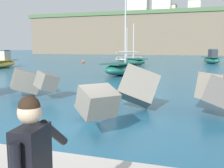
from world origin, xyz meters
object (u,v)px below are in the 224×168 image
boat_near_left (123,68)px  boat_far_left (135,61)px  boat_near_right (212,59)px  station_building_east (170,11)px  mooring_buoy_inner (83,62)px  boat_mid_right (129,59)px  station_building_central (138,7)px  station_building_annex (194,9)px  station_building_west (162,5)px  boat_mid_left (2,62)px

boat_near_left → boat_far_left: boat_near_left is taller
boat_near_right → station_building_east: size_ratio=0.57×
boat_far_left → mooring_buoy_inner: bearing=166.2°
boat_mid_right → boat_far_left: bearing=-71.0°
boat_far_left → station_building_central: 69.78m
station_building_annex → station_building_west: bearing=-120.4°
boat_far_left → station_building_annex: 77.53m
boat_mid_left → boat_mid_right: boat_mid_right is taller
station_building_west → boat_mid_right: bearing=-88.7°
boat_mid_left → boat_far_left: 16.92m
mooring_buoy_inner → station_building_east: (5.66, 68.29, 16.02)m
boat_near_left → mooring_buoy_inner: (-10.64, 15.20, -0.38)m
boat_near_right → station_building_west: station_building_west is taller
boat_far_left → station_building_central: station_building_central is taller
boat_near_right → boat_mid_left: boat_near_right is taller
boat_near_left → boat_mid_right: boat_near_left is taller
boat_mid_left → boat_mid_right: size_ratio=0.85×
mooring_buoy_inner → station_building_east: bearing=85.3°
boat_near_right → station_building_annex: 70.95m
boat_mid_right → station_building_central: (-11.06, 56.75, 17.02)m
boat_mid_right → station_building_west: bearing=91.3°
boat_near_left → station_building_east: (-4.98, 83.49, 15.64)m
station_building_east → station_building_annex: bearing=29.9°
mooring_buoy_inner → station_building_east: station_building_east is taller
station_building_east → boat_mid_right: bearing=-90.3°
boat_mid_left → station_building_west: 70.19m
boat_near_left → boat_mid_left: size_ratio=1.44×
boat_near_left → station_building_annex: size_ratio=1.09×
boat_far_left → mooring_buoy_inner: size_ratio=12.76×
boat_near_left → station_building_west: (-6.36, 71.20, 16.02)m
boat_mid_left → mooring_buoy_inner: boat_mid_left is taller
station_building_central → station_building_annex: 22.17m
boat_near_right → station_building_east: 66.94m
boat_near_right → station_building_east: bearing=101.7°
boat_mid_left → station_building_annex: size_ratio=0.76×
boat_far_left → station_building_west: station_building_west is taller
boat_mid_left → boat_far_left: bearing=34.4°
boat_near_right → boat_far_left: boat_far_left is taller
boat_mid_right → station_building_central: bearing=101.0°
boat_near_right → station_building_west: size_ratio=0.67×
boat_mid_right → station_building_annex: size_ratio=0.89×
boat_far_left → station_building_central: (-14.30, 66.16, 16.95)m
boat_near_left → boat_mid_left: bearing=167.5°
boat_far_left → station_building_west: 60.47m
boat_far_left → station_building_central: size_ratio=0.72×
boat_mid_left → boat_mid_right: bearing=60.5°
boat_near_left → boat_mid_left: boat_near_left is taller
boat_near_left → station_building_central: bearing=101.6°
boat_mid_right → station_building_west: (-1.09, 48.71, 16.18)m
station_building_east → boat_near_right: bearing=-78.3°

